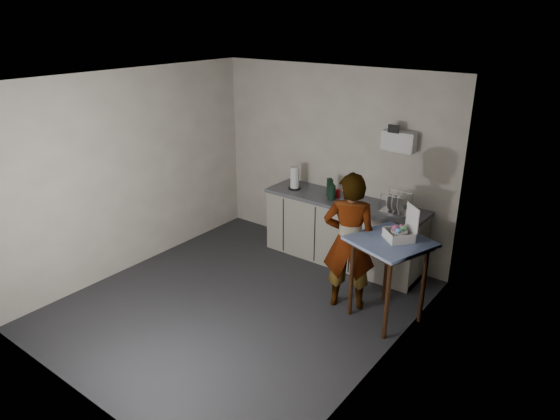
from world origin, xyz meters
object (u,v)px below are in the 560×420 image
Objects in this scene: side_table at (390,251)px; standing_man at (349,242)px; dark_bottle at (329,187)px; bakery_box at (400,232)px; dish_rack at (395,208)px; soap_bottle at (332,190)px; paper_towel at (295,178)px; kitchen_counter at (343,233)px; soda_can at (338,194)px.

side_table is 0.59× the size of standing_man.
side_table is at bearing -34.51° from dark_bottle.
standing_man is 0.61m from bakery_box.
standing_man is 0.95m from dish_rack.
standing_man is at bearing -48.19° from soap_bottle.
dark_bottle reaches higher than side_table.
side_table is 1.49m from soap_bottle.
soap_bottle reaches higher than dark_bottle.
bakery_box reaches higher than soap_bottle.
paper_towel is at bearing 174.37° from soap_bottle.
dish_rack is (1.51, 0.04, -0.10)m from paper_towel.
paper_towel is (-1.89, 0.88, 0.22)m from side_table.
kitchen_counter is at bearing 39.04° from soap_bottle.
bakery_box is at bearing -29.75° from soap_bottle.
soda_can is 1.54m from bakery_box.
paper_towel reaches higher than dark_bottle.
standing_man is at bearing -131.26° from bakery_box.
kitchen_counter is at bearing -82.34° from standing_man.
standing_man is 5.12× the size of paper_towel.
paper_towel is 0.91× the size of dish_rack.
dark_bottle is (-1.35, 0.93, 0.19)m from side_table.
paper_towel reaches higher than soap_bottle.
soap_bottle is at bearing 165.21° from side_table.
soap_bottle is 2.44× the size of soda_can.
soda_can is 0.35× the size of paper_towel.
side_table is at bearing -25.02° from paper_towel.
bakery_box reaches higher than paper_towel.
standing_man is 1.19m from soda_can.
soda_can is (-1.21, 0.93, 0.12)m from side_table.
side_table is 1.53m from soda_can.
kitchen_counter is 19.77× the size of soda_can.
standing_man is at bearing -47.64° from dark_bottle.
bakery_box is (1.17, -0.85, 0.63)m from kitchen_counter.
bakery_box is (1.28, -0.86, 0.09)m from soda_can.
soda_can is at bearing -77.98° from standing_man.
standing_man is 4.27× the size of bakery_box.
side_table is at bearing -67.88° from dish_rack.
dish_rack is at bearing 157.83° from bakery_box.
kitchen_counter is at bearing 158.72° from side_table.
dark_bottle is (-0.86, 0.94, 0.22)m from standing_man.
bakery_box reaches higher than side_table.
standing_man reaches higher than side_table.
kitchen_counter is 5.85× the size of bakery_box.
side_table is 3.03× the size of paper_towel.
bakery_box reaches higher than dark_bottle.
standing_man is at bearing -52.58° from soda_can.
dark_bottle is at bearing 4.74° from paper_towel.
standing_man is 6.65× the size of dark_bottle.
kitchen_counter is 7.02× the size of paper_towel.
soap_bottle reaches higher than side_table.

